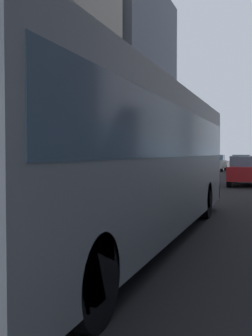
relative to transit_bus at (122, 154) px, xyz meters
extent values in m
plane|color=#232326|center=(-1.20, 28.06, -1.78)|extent=(120.00, 120.00, 0.00)
cube|color=gray|center=(-6.90, 28.06, -1.70)|extent=(2.40, 110.00, 0.15)
cube|color=slate|center=(-9.00, 15.18, -0.18)|extent=(0.08, 17.99, 2.40)
cube|color=#4C515B|center=(-13.10, 35.93, 8.23)|extent=(8.82, 18.20, 20.02)
cube|color=slate|center=(-8.71, 35.93, -0.18)|extent=(0.08, 16.38, 2.40)
cube|color=#999EA3|center=(0.00, -0.01, -0.10)|extent=(2.55, 11.50, 2.75)
cube|color=slate|center=(0.00, -0.01, 0.39)|extent=(2.57, 11.04, 0.90)
cube|color=black|center=(0.00, 5.69, -1.23)|extent=(2.55, 0.16, 0.44)
cylinder|color=black|center=(-1.12, 3.54, -1.28)|extent=(0.30, 1.00, 1.00)
cylinder|color=black|center=(1.13, 3.54, -1.28)|extent=(0.30, 1.00, 1.00)
cylinder|color=black|center=(1.13, -4.16, -1.28)|extent=(0.30, 1.00, 1.00)
cube|color=silver|center=(-1.45, 5.14, 0.72)|extent=(0.08, 0.24, 0.40)
cube|color=black|center=(0.00, 36.01, -1.08)|extent=(1.83, 4.16, 0.75)
cube|color=slate|center=(0.00, 35.81, -0.43)|extent=(1.69, 1.87, 0.55)
cylinder|color=black|center=(-0.81, 37.68, -1.46)|extent=(0.22, 0.64, 0.64)
cylinder|color=black|center=(0.81, 37.68, -1.46)|extent=(0.22, 0.64, 0.64)
cylinder|color=black|center=(-0.81, 34.35, -1.46)|extent=(0.22, 0.64, 0.64)
cylinder|color=black|center=(0.81, 34.35, -1.46)|extent=(0.22, 0.64, 0.64)
cube|color=#4C6BB7|center=(-2.40, 18.35, -1.08)|extent=(1.87, 4.19, 0.75)
cube|color=slate|center=(-2.40, 18.14, -0.43)|extent=(1.72, 1.89, 0.55)
cylinder|color=black|center=(-3.23, 20.03, -1.46)|extent=(0.22, 0.64, 0.64)
cylinder|color=black|center=(-1.57, 20.03, -1.46)|extent=(0.22, 0.64, 0.64)
cylinder|color=black|center=(-3.23, 16.67, -1.46)|extent=(0.22, 0.64, 0.64)
cylinder|color=black|center=(-1.57, 16.67, -1.46)|extent=(0.22, 0.64, 0.64)
cube|color=yellow|center=(-2.40, 11.72, -1.08)|extent=(1.86, 4.53, 0.75)
cube|color=slate|center=(-2.40, 11.50, -0.43)|extent=(1.71, 2.04, 0.55)
cylinder|color=black|center=(-3.22, 13.57, -1.46)|extent=(0.22, 0.64, 0.64)
cylinder|color=black|center=(-1.58, 13.57, -1.46)|extent=(0.22, 0.64, 0.64)
cylinder|color=black|center=(-3.22, 9.87, -1.46)|extent=(0.22, 0.64, 0.64)
cylinder|color=black|center=(-1.58, 9.87, -1.46)|extent=(0.22, 0.64, 0.64)
cube|color=red|center=(1.60, 16.20, -1.08)|extent=(1.88, 4.53, 0.75)
cube|color=slate|center=(1.60, 15.97, -0.43)|extent=(1.73, 2.04, 0.55)
cylinder|color=black|center=(0.77, 18.05, -1.46)|extent=(0.22, 0.64, 0.64)
cylinder|color=black|center=(0.77, 14.35, -1.46)|extent=(0.22, 0.64, 0.64)
cylinder|color=black|center=(-3.16, 2.11, -1.46)|extent=(0.22, 0.64, 0.64)
cube|color=silver|center=(-2.40, 34.58, -1.08)|extent=(1.74, 4.24, 0.75)
cube|color=slate|center=(-2.40, 34.37, -0.43)|extent=(1.60, 1.91, 0.55)
cylinder|color=black|center=(-3.16, 36.28, -1.46)|extent=(0.22, 0.64, 0.64)
cylinder|color=black|center=(-1.64, 36.28, -1.46)|extent=(0.22, 0.64, 0.64)
cylinder|color=black|center=(-3.16, 32.88, -1.46)|extent=(0.22, 0.64, 0.64)
cylinder|color=black|center=(-1.64, 32.88, -1.46)|extent=(0.22, 0.64, 0.64)
camera|label=1|loc=(2.85, -7.98, 0.01)|focal=44.86mm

